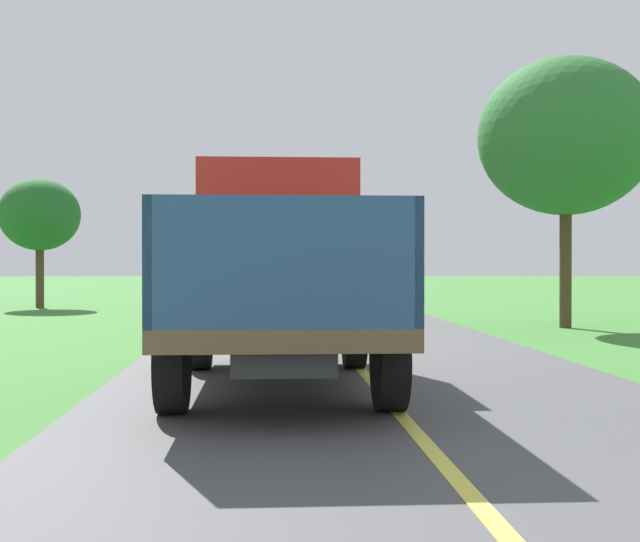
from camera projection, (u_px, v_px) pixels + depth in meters
banana_truck_near at (279, 267)px, 10.63m from camera, size 2.38×5.82×2.80m
banana_truck_far at (287, 265)px, 22.44m from camera, size 2.38×5.81×2.80m
roadside_tree_near_left at (566, 137)px, 19.84m from camera, size 4.11×4.11×6.36m
roadside_tree_mid_right at (40, 215)px, 28.89m from camera, size 2.74×2.74×4.42m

